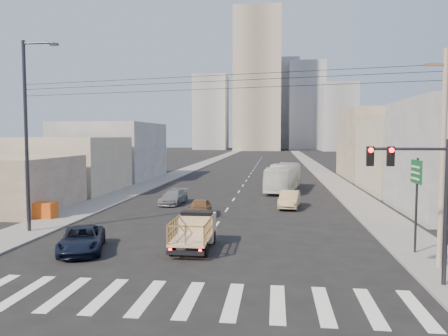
% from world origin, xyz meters
% --- Properties ---
extents(ground, '(420.00, 420.00, 0.00)m').
position_xyz_m(ground, '(0.00, 0.00, 0.00)').
color(ground, black).
rests_on(ground, ground).
extents(sidewalk_left, '(3.50, 180.00, 0.12)m').
position_xyz_m(sidewalk_left, '(-11.75, 70.00, 0.06)').
color(sidewalk_left, slate).
rests_on(sidewalk_left, ground).
extents(sidewalk_right, '(3.50, 180.00, 0.12)m').
position_xyz_m(sidewalk_right, '(11.75, 70.00, 0.06)').
color(sidewalk_right, slate).
rests_on(sidewalk_right, ground).
extents(crosswalk, '(18.59, 3.80, 0.01)m').
position_xyz_m(crosswalk, '(0.02, -6.00, 0.01)').
color(crosswalk, silver).
rests_on(crosswalk, ground).
extents(lane_dashes, '(0.15, 104.00, 0.01)m').
position_xyz_m(lane_dashes, '(0.00, 53.00, 0.01)').
color(lane_dashes, silver).
rests_on(lane_dashes, ground).
extents(flatbed_pickup, '(1.95, 4.41, 1.90)m').
position_xyz_m(flatbed_pickup, '(-0.36, 1.38, 1.09)').
color(flatbed_pickup, '#D6B690').
rests_on(flatbed_pickup, ground).
extents(navy_pickup, '(3.49, 5.10, 1.29)m').
position_xyz_m(navy_pickup, '(-6.16, 0.03, 0.65)').
color(navy_pickup, black).
rests_on(navy_pickup, ground).
extents(city_bus, '(4.32, 11.15, 3.03)m').
position_xyz_m(city_bus, '(4.89, 27.42, 1.51)').
color(city_bus, white).
rests_on(city_bus, ground).
extents(sedan_brown, '(1.83, 4.11, 1.37)m').
position_xyz_m(sedan_brown, '(-1.66, 10.51, 0.69)').
color(sedan_brown, brown).
rests_on(sedan_brown, ground).
extents(sedan_tan, '(2.08, 4.59, 1.46)m').
position_xyz_m(sedan_tan, '(5.20, 15.67, 0.73)').
color(sedan_tan, tan).
rests_on(sedan_tan, ground).
extents(sedan_grey, '(2.17, 4.51, 1.27)m').
position_xyz_m(sedan_grey, '(-5.11, 16.49, 0.63)').
color(sedan_grey, gray).
rests_on(sedan_grey, ground).
extents(traffic_signal, '(3.23, 0.35, 6.00)m').
position_xyz_m(traffic_signal, '(9.77, -3.51, 4.08)').
color(traffic_signal, '#2D2D33').
rests_on(traffic_signal, ground).
extents(green_sign, '(0.18, 1.60, 5.00)m').
position_xyz_m(green_sign, '(11.16, 1.50, 3.74)').
color(green_sign, '#2D2D33').
rests_on(green_sign, ground).
extents(utility_pole, '(1.80, 0.24, 10.00)m').
position_xyz_m(utility_pole, '(11.50, -1.00, 5.19)').
color(utility_pole, gray).
rests_on(utility_pole, ground).
extents(streetlamp_left, '(2.36, 0.25, 12.00)m').
position_xyz_m(streetlamp_left, '(-11.39, 4.00, 6.44)').
color(streetlamp_left, '#2D2D33').
rests_on(streetlamp_left, ground).
extents(overhead_wires, '(23.01, 5.02, 0.72)m').
position_xyz_m(overhead_wires, '(0.00, 1.50, 8.97)').
color(overhead_wires, black).
rests_on(overhead_wires, ground).
extents(crate_stack, '(1.80, 1.20, 1.14)m').
position_xyz_m(crate_stack, '(-13.00, 8.34, 0.69)').
color(crate_stack, '#D65314').
rests_on(crate_stack, sidewalk_left).
extents(bldg_right_mid, '(11.00, 14.00, 8.00)m').
position_xyz_m(bldg_right_mid, '(19.50, 28.00, 4.00)').
color(bldg_right_mid, '#AAA189').
rests_on(bldg_right_mid, ground).
extents(bldg_right_far, '(12.00, 16.00, 10.00)m').
position_xyz_m(bldg_right_far, '(20.00, 44.00, 5.00)').
color(bldg_right_far, gray).
rests_on(bldg_right_far, ground).
extents(bldg_left_near, '(9.00, 10.00, 4.40)m').
position_xyz_m(bldg_left_near, '(-18.00, 12.00, 2.20)').
color(bldg_left_near, gray).
rests_on(bldg_left_near, ground).
extents(bldg_left_mid, '(11.00, 12.00, 6.00)m').
position_xyz_m(bldg_left_mid, '(-19.00, 24.00, 3.00)').
color(bldg_left_mid, '#AAA189').
rests_on(bldg_left_mid, ground).
extents(bldg_left_far, '(12.00, 16.00, 8.00)m').
position_xyz_m(bldg_left_far, '(-19.50, 39.00, 4.00)').
color(bldg_left_far, gray).
rests_on(bldg_left_far, ground).
extents(high_rise_tower, '(20.00, 20.00, 60.00)m').
position_xyz_m(high_rise_tower, '(-4.00, 170.00, 30.00)').
color(high_rise_tower, gray).
rests_on(high_rise_tower, ground).
extents(midrise_ne, '(16.00, 16.00, 40.00)m').
position_xyz_m(midrise_ne, '(18.00, 185.00, 20.00)').
color(midrise_ne, '#999CA1').
rests_on(midrise_ne, ground).
extents(midrise_nw, '(15.00, 15.00, 34.00)m').
position_xyz_m(midrise_nw, '(-26.00, 180.00, 17.00)').
color(midrise_nw, '#999CA1').
rests_on(midrise_nw, ground).
extents(midrise_back, '(18.00, 18.00, 44.00)m').
position_xyz_m(midrise_back, '(6.00, 200.00, 22.00)').
color(midrise_back, gray).
rests_on(midrise_back, ground).
extents(midrise_east, '(14.00, 14.00, 28.00)m').
position_xyz_m(midrise_east, '(30.00, 165.00, 14.00)').
color(midrise_east, '#999CA1').
rests_on(midrise_east, ground).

